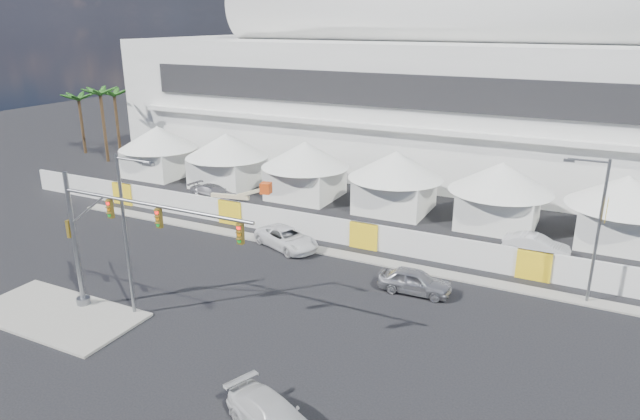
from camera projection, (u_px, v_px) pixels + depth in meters
The scene contains 16 objects.
ground at pixel (173, 316), 32.99m from camera, with size 160.00×160.00×0.00m, color black.
median_island at pixel (57, 314), 32.97m from camera, with size 10.00×5.00×0.15m, color gray.
far_curb at pixel (562, 297), 35.08m from camera, with size 80.00×1.20×0.12m, color gray.
stadium at pixel (485, 86), 61.46m from camera, with size 80.00×24.80×21.98m.
tent_row at pixel (349, 170), 52.12m from camera, with size 53.40×8.40×5.40m.
hoarding_fence at pixel (364, 235), 42.42m from camera, with size 70.00×0.25×2.00m, color silver.
palm_cluster at pixel (115, 100), 70.00m from camera, with size 10.60×10.60×8.55m.
sedan_silver at pixel (415, 281), 35.55m from camera, with size 4.57×1.84×1.56m, color #A3A3A7.
pickup_curb at pixel (287, 238), 42.55m from camera, with size 5.44×2.51×1.51m, color white.
pickup_near at pixel (273, 416), 23.56m from camera, with size 4.88×1.98×1.42m, color silver.
lot_car_a at pixel (536, 246), 41.15m from camera, with size 4.63×1.62×1.53m, color silver.
lot_car_c at pixel (214, 193), 53.45m from camera, with size 5.22×2.12×1.51m, color #A09FA3.
traffic_mast at pixel (107, 239), 31.47m from camera, with size 12.75×0.79×8.13m.
streetlight_median at pixel (128, 225), 31.35m from camera, with size 2.59×0.26×9.37m.
streetlight_curb at pixel (596, 222), 32.95m from camera, with size 2.64×0.59×8.91m.
boom_lift at pixel (225, 207), 49.22m from camera, with size 6.67×2.05×3.32m.
Camera 1 is at (20.77, -22.39, 16.33)m, focal length 32.00 mm.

